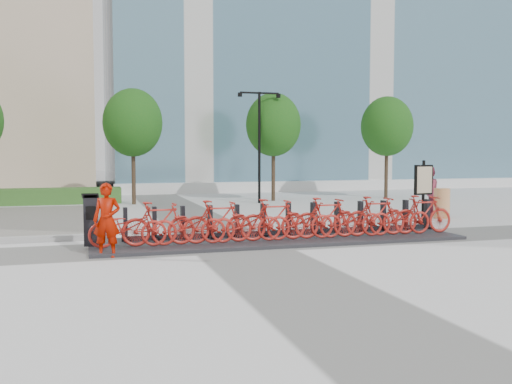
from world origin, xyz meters
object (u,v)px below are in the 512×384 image
object	(u,v)px
pedestrian	(429,191)
construction_barrel	(442,203)
kiosk	(91,220)
bike_0	(128,227)
map_sign	(424,183)
worker_red	(107,220)

from	to	relation	value
pedestrian	construction_barrel	bearing A→B (deg)	52.10
kiosk	construction_barrel	xyz separation A→B (m)	(11.75, 3.02, -0.16)
bike_0	pedestrian	world-z (taller)	pedestrian
kiosk	map_sign	size ratio (longest dim) A/B	0.62
bike_0	map_sign	distance (m)	9.39
construction_barrel	kiosk	bearing A→B (deg)	-165.58
kiosk	worker_red	xyz separation A→B (m)	(0.33, -1.19, 0.13)
construction_barrel	map_sign	world-z (taller)	map_sign
worker_red	bike_0	bearing A→B (deg)	71.87
bike_0	pedestrian	size ratio (longest dim) A/B	1.01
map_sign	pedestrian	bearing A→B (deg)	44.87
kiosk	bike_0	bearing A→B (deg)	-24.44
kiosk	pedestrian	size ratio (longest dim) A/B	0.70
kiosk	pedestrian	world-z (taller)	pedestrian
construction_barrel	worker_red	bearing A→B (deg)	-159.77
bike_0	construction_barrel	bearing A→B (deg)	-72.35
worker_red	map_sign	world-z (taller)	map_sign
bike_0	worker_red	size ratio (longest dim) A/B	1.11
worker_red	construction_barrel	world-z (taller)	worker_red
kiosk	map_sign	distance (m)	10.11
bike_0	map_sign	size ratio (longest dim) A/B	0.88
pedestrian	bike_0	bearing A→B (deg)	-16.58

